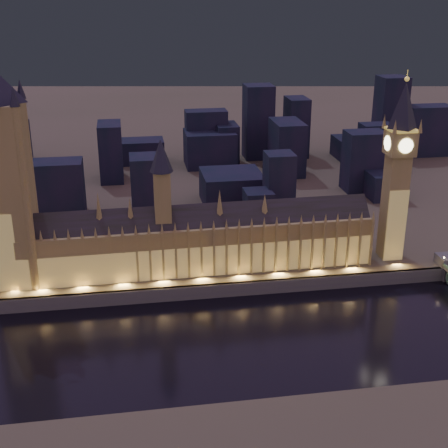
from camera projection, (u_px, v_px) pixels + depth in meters
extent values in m
plane|color=black|center=(232.00, 335.00, 310.53)|extent=(2000.00, 2000.00, 0.00)
cube|color=#464730|center=(162.00, 118.00, 787.56)|extent=(2000.00, 960.00, 8.00)
cube|color=#4D4B52|center=(219.00, 290.00, 346.80)|extent=(2000.00, 2.50, 8.00)
cube|color=olive|center=(199.00, 247.00, 358.36)|extent=(200.34, 23.71, 28.00)
cube|color=tan|center=(202.00, 262.00, 350.74)|extent=(200.00, 0.50, 18.00)
cube|color=black|center=(199.00, 219.00, 352.20)|extent=(200.27, 19.97, 16.26)
cube|color=olive|center=(162.00, 199.00, 344.53)|extent=(9.00, 9.00, 32.00)
cone|color=#1F1F30|center=(161.00, 156.00, 335.47)|extent=(13.00, 13.00, 18.00)
cube|color=olive|center=(16.00, 266.00, 333.80)|extent=(1.20, 1.20, 28.00)
cone|color=olive|center=(13.00, 237.00, 328.19)|extent=(2.00, 2.00, 6.00)
cube|color=olive|center=(30.00, 265.00, 334.86)|extent=(1.20, 1.20, 28.00)
cone|color=olive|center=(27.00, 236.00, 329.25)|extent=(2.00, 2.00, 6.00)
cube|color=olive|center=(44.00, 265.00, 335.92)|extent=(1.20, 1.20, 28.00)
cone|color=olive|center=(41.00, 235.00, 330.31)|extent=(2.00, 2.00, 6.00)
cube|color=olive|center=(57.00, 264.00, 336.97)|extent=(1.20, 1.20, 28.00)
cone|color=olive|center=(54.00, 234.00, 331.36)|extent=(2.00, 2.00, 6.00)
cube|color=olive|center=(71.00, 263.00, 338.03)|extent=(1.20, 1.20, 28.00)
cone|color=olive|center=(68.00, 233.00, 332.42)|extent=(2.00, 2.00, 6.00)
cube|color=olive|center=(84.00, 262.00, 339.09)|extent=(1.20, 1.20, 28.00)
cone|color=olive|center=(82.00, 233.00, 333.48)|extent=(2.00, 2.00, 6.00)
cube|color=olive|center=(98.00, 261.00, 340.15)|extent=(1.20, 1.20, 28.00)
cone|color=olive|center=(95.00, 232.00, 334.54)|extent=(2.00, 2.00, 6.00)
cube|color=olive|center=(111.00, 260.00, 341.21)|extent=(1.20, 1.20, 28.00)
cone|color=olive|center=(109.00, 231.00, 335.60)|extent=(2.00, 2.00, 6.00)
cube|color=olive|center=(124.00, 259.00, 342.26)|extent=(1.20, 1.20, 28.00)
cone|color=olive|center=(122.00, 230.00, 336.65)|extent=(2.00, 2.00, 6.00)
cube|color=olive|center=(137.00, 258.00, 343.32)|extent=(1.20, 1.20, 28.00)
cone|color=olive|center=(136.00, 229.00, 337.71)|extent=(2.00, 2.00, 6.00)
cube|color=olive|center=(150.00, 258.00, 344.38)|extent=(1.20, 1.20, 28.00)
cone|color=olive|center=(149.00, 229.00, 338.77)|extent=(2.00, 2.00, 6.00)
cube|color=olive|center=(163.00, 257.00, 345.44)|extent=(1.20, 1.20, 28.00)
cone|color=olive|center=(162.00, 228.00, 339.83)|extent=(2.00, 2.00, 6.00)
cube|color=olive|center=(176.00, 256.00, 346.49)|extent=(1.20, 1.20, 28.00)
cone|color=olive|center=(175.00, 227.00, 340.88)|extent=(2.00, 2.00, 6.00)
cube|color=olive|center=(189.00, 255.00, 347.55)|extent=(1.20, 1.20, 28.00)
cone|color=olive|center=(188.00, 226.00, 341.94)|extent=(2.00, 2.00, 6.00)
cube|color=olive|center=(201.00, 254.00, 348.61)|extent=(1.20, 1.20, 28.00)
cone|color=olive|center=(201.00, 226.00, 343.00)|extent=(2.00, 2.00, 6.00)
cube|color=olive|center=(214.00, 253.00, 349.67)|extent=(1.20, 1.20, 28.00)
cone|color=olive|center=(214.00, 225.00, 344.06)|extent=(2.00, 2.00, 6.00)
cube|color=olive|center=(227.00, 253.00, 350.73)|extent=(1.20, 1.20, 28.00)
cone|color=olive|center=(226.00, 224.00, 345.12)|extent=(2.00, 2.00, 6.00)
cube|color=olive|center=(239.00, 252.00, 351.78)|extent=(1.20, 1.20, 28.00)
cone|color=olive|center=(239.00, 223.00, 346.17)|extent=(2.00, 2.00, 6.00)
cube|color=olive|center=(251.00, 251.00, 352.84)|extent=(1.20, 1.20, 28.00)
cone|color=olive|center=(252.00, 223.00, 347.23)|extent=(2.00, 2.00, 6.00)
cube|color=olive|center=(264.00, 250.00, 353.90)|extent=(1.20, 1.20, 28.00)
cone|color=olive|center=(264.00, 222.00, 348.29)|extent=(2.00, 2.00, 6.00)
cube|color=olive|center=(276.00, 249.00, 354.96)|extent=(1.20, 1.20, 28.00)
cone|color=olive|center=(277.00, 221.00, 349.35)|extent=(2.00, 2.00, 6.00)
cube|color=olive|center=(288.00, 249.00, 356.01)|extent=(1.20, 1.20, 28.00)
cone|color=olive|center=(289.00, 221.00, 350.40)|extent=(2.00, 2.00, 6.00)
cube|color=olive|center=(300.00, 248.00, 357.07)|extent=(1.20, 1.20, 28.00)
cone|color=olive|center=(301.00, 220.00, 351.46)|extent=(2.00, 2.00, 6.00)
cube|color=olive|center=(312.00, 247.00, 358.13)|extent=(1.20, 1.20, 28.00)
cone|color=olive|center=(314.00, 219.00, 352.52)|extent=(2.00, 2.00, 6.00)
cube|color=olive|center=(324.00, 246.00, 359.19)|extent=(1.20, 1.20, 28.00)
cone|color=olive|center=(326.00, 218.00, 353.58)|extent=(2.00, 2.00, 6.00)
cube|color=olive|center=(336.00, 245.00, 360.24)|extent=(1.20, 1.20, 28.00)
cone|color=olive|center=(338.00, 218.00, 354.63)|extent=(2.00, 2.00, 6.00)
cube|color=olive|center=(348.00, 245.00, 361.30)|extent=(1.20, 1.20, 28.00)
cone|color=olive|center=(350.00, 217.00, 355.69)|extent=(2.00, 2.00, 6.00)
cube|color=olive|center=(360.00, 244.00, 362.36)|extent=(1.20, 1.20, 28.00)
cone|color=olive|center=(362.00, 216.00, 356.75)|extent=(2.00, 2.00, 6.00)
cube|color=olive|center=(371.00, 243.00, 363.42)|extent=(1.20, 1.20, 28.00)
cone|color=olive|center=(374.00, 216.00, 357.81)|extent=(2.00, 2.00, 6.00)
cone|color=olive|center=(99.00, 208.00, 340.43)|extent=(4.40, 4.40, 18.00)
cone|color=olive|center=(130.00, 210.00, 343.67)|extent=(4.40, 4.40, 14.00)
cone|color=olive|center=(220.00, 203.00, 350.72)|extent=(4.40, 4.40, 16.00)
cone|color=olive|center=(265.00, 204.00, 355.29)|extent=(4.40, 4.40, 12.00)
cube|color=olive|center=(8.00, 197.00, 330.35)|extent=(24.74, 24.74, 99.51)
cube|color=tan|center=(11.00, 253.00, 330.11)|extent=(22.00, 0.50, 44.00)
cylinder|color=olive|center=(27.00, 203.00, 321.86)|extent=(4.40, 4.40, 99.51)
cone|color=#1F1F30|center=(14.00, 96.00, 302.01)|extent=(5.20, 5.20, 10.00)
cylinder|color=olive|center=(32.00, 190.00, 342.10)|extent=(4.40, 4.40, 99.51)
cone|color=#1F1F30|center=(20.00, 89.00, 322.26)|extent=(5.20, 5.20, 10.00)
cube|color=olive|center=(394.00, 207.00, 369.12)|extent=(12.28, 12.28, 63.74)
cube|color=tan|center=(396.00, 226.00, 366.99)|extent=(12.00, 0.50, 44.00)
cube|color=olive|center=(400.00, 143.00, 355.02)|extent=(15.00, 15.00, 14.06)
cube|color=#F2C64C|center=(402.00, 129.00, 352.25)|extent=(15.75, 15.75, 1.20)
cone|color=#1F1F30|center=(404.00, 105.00, 347.32)|extent=(18.00, 18.00, 26.00)
sphere|color=#F2C64C|center=(407.00, 79.00, 342.06)|extent=(2.80, 2.80, 2.80)
cylinder|color=#F2C64C|center=(407.00, 74.00, 341.16)|extent=(0.40, 0.40, 5.00)
cylinder|color=#FFF2BF|center=(406.00, 146.00, 347.88)|extent=(8.40, 0.50, 8.40)
cylinder|color=#FFF2BF|center=(395.00, 139.00, 362.15)|extent=(8.40, 0.50, 8.40)
cylinder|color=#FFF2BF|center=(387.00, 143.00, 353.87)|extent=(0.50, 8.40, 8.40)
cylinder|color=#FFF2BF|center=(413.00, 142.00, 356.16)|extent=(0.50, 8.40, 8.40)
cone|color=olive|center=(395.00, 127.00, 343.01)|extent=(2.60, 2.60, 8.00)
cone|color=olive|center=(384.00, 121.00, 356.81)|extent=(2.60, 2.60, 8.00)
cone|color=olive|center=(421.00, 126.00, 345.23)|extent=(2.60, 2.60, 8.00)
cone|color=olive|center=(409.00, 120.00, 359.03)|extent=(2.60, 2.60, 8.00)
cylinder|color=black|center=(444.00, 261.00, 362.29)|extent=(0.30, 0.30, 4.40)
sphere|color=#FFD88C|center=(444.00, 258.00, 361.46)|extent=(1.00, 1.00, 1.00)
cube|color=black|center=(258.00, 207.00, 429.68)|extent=(19.03, 19.80, 23.14)
cube|color=black|center=(427.00, 130.00, 595.78)|extent=(42.59, 22.95, 47.50)
cube|color=black|center=(279.00, 185.00, 438.60)|extent=(19.65, 20.18, 45.90)
cube|color=black|center=(226.00, 143.00, 572.08)|extent=(19.44, 30.73, 35.94)
cube|color=black|center=(206.00, 136.00, 573.09)|extent=(37.76, 19.44, 47.76)
cube|color=black|center=(111.00, 152.00, 519.73)|extent=(18.99, 34.57, 48.09)
cube|color=black|center=(146.00, 186.00, 439.08)|extent=(21.11, 25.14, 43.72)
cube|color=black|center=(57.00, 188.00, 441.30)|extent=(38.19, 23.57, 39.60)
cube|color=black|center=(359.00, 148.00, 589.86)|extent=(43.78, 39.06, 19.20)
cube|color=black|center=(17.00, 143.00, 570.28)|extent=(19.72, 40.72, 36.59)
cube|color=black|center=(210.00, 148.00, 563.54)|extent=(44.53, 36.65, 31.38)
cube|color=black|center=(142.00, 151.00, 574.87)|extent=(40.45, 27.15, 21.15)
cube|color=black|center=(287.00, 147.00, 538.74)|extent=(24.63, 41.01, 45.58)
cube|color=black|center=(15.00, 163.00, 521.21)|extent=(18.33, 34.81, 30.48)
cube|color=black|center=(232.00, 188.00, 468.42)|extent=(44.15, 42.43, 23.67)
cube|color=black|center=(364.00, 161.00, 493.77)|extent=(30.39, 22.61, 47.51)
cube|color=black|center=(375.00, 144.00, 565.84)|extent=(28.33, 19.81, 37.45)
cube|color=black|center=(382.00, 184.00, 482.82)|extent=(24.83, 31.49, 19.84)
cube|color=black|center=(296.00, 127.00, 592.04)|extent=(19.19, 29.53, 55.26)
cube|color=black|center=(258.00, 122.00, 582.67)|extent=(26.00, 26.00, 68.30)
cube|color=black|center=(390.00, 115.00, 601.01)|extent=(26.00, 26.00, 73.23)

